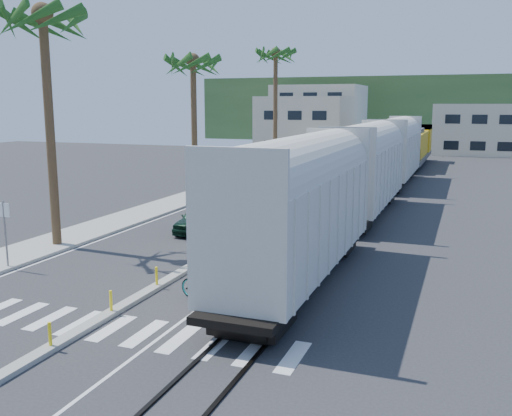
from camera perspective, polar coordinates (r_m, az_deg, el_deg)
The scene contains 16 objects.
ground at distance 20.93m, azimuth -12.67°, elevation -9.45°, with size 140.00×140.00×0.00m, color #28282B.
sidewalk at distance 46.26m, azimuth -4.63°, elevation 1.73°, with size 3.00×90.00×0.15m, color gray.
rails at distance 45.33m, azimuth 12.70°, elevation 1.27°, with size 1.56×100.00×0.06m.
median at distance 38.60m, azimuth 3.66°, elevation 0.03°, with size 0.45×60.00×0.85m.
crosswalk at distance 19.40m, azimuth -15.95°, elevation -11.20°, with size 14.00×2.20×0.01m, color silver.
lane_markings at distance 43.98m, azimuth 2.89°, elevation 1.20°, with size 9.42×90.00×0.01m.
freight_train at distance 42.09m, azimuth 12.30°, elevation 4.55°, with size 3.00×60.94×5.85m.
palm_trees at distance 43.66m, azimuth -5.68°, elevation 15.32°, with size 3.50×37.20×13.75m.
street_sign at distance 26.41m, azimuth -23.83°, elevation -1.52°, with size 0.60×0.08×3.00m.
buildings at distance 89.79m, azimuth 9.44°, elevation 8.55°, with size 38.00×27.00×10.00m.
hillside at distance 116.91m, azimuth 15.34°, elevation 9.53°, with size 80.00×20.00×12.00m, color #385628.
car_lead at distance 31.78m, azimuth -5.63°, elevation -1.05°, with size 1.99×4.43×1.48m, color black.
car_second at distance 38.36m, azimuth -2.99°, elevation 0.93°, with size 1.56×4.39×1.44m, color black.
car_third at distance 43.24m, azimuth 0.70°, elevation 1.87°, with size 2.06×4.35×1.22m, color black.
car_rear at distance 47.82m, azimuth 2.69°, elevation 2.79°, with size 2.40×5.07×1.40m, color #A1A4A6.
cyclist at distance 20.73m, azimuth -5.34°, elevation -7.17°, with size 1.76×2.44×2.45m.
Camera 1 is at (10.97, -16.39, 7.01)m, focal length 40.00 mm.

